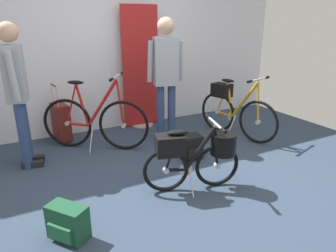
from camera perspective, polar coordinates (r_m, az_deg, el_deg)
ground_plane at (r=3.40m, az=1.49°, el=-9.98°), size 6.11×6.11×0.00m
back_wall at (r=4.88m, az=-10.74°, el=17.03°), size 6.11×0.10×3.01m
floor_banner_stand at (r=4.91m, az=-5.13°, el=9.76°), size 0.60×0.36×1.90m
folding_bike_foreground at (r=3.07m, az=5.44°, el=-5.16°), size 0.99×0.52×0.72m
display_bike_left at (r=4.62m, az=12.18°, el=3.28°), size 0.56×1.29×0.93m
display_bike_right at (r=4.17m, az=-13.60°, el=0.82°), size 1.23×0.86×1.02m
visitor_near_wall at (r=3.80m, az=-26.56°, el=6.41°), size 0.32×0.53×1.66m
visitor_browsing at (r=4.16m, az=-0.40°, el=9.88°), size 0.52×0.33×1.71m
rolling_suitcase at (r=4.64m, az=-19.49°, el=0.78°), size 0.23×0.38×0.83m
backpack_on_floor at (r=3.85m, az=4.26°, el=-3.96°), size 0.28×0.25×0.30m
handbag_on_floor at (r=2.64m, az=-18.41°, el=-16.90°), size 0.33×0.36×0.29m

